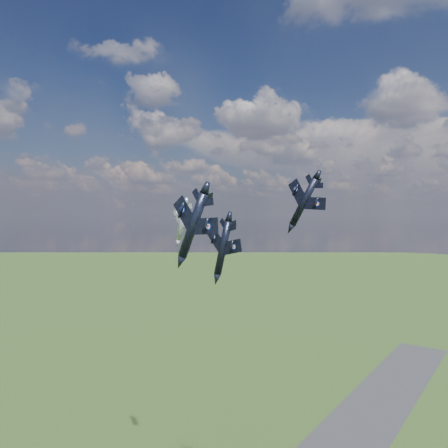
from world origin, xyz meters
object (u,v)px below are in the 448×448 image
Objects in this scene: jet_right_navy at (193,225)px; jet_high_navy at (304,202)px; jet_lead_navy at (223,248)px; jet_left_silver at (182,222)px.

jet_high_navy is at bearing 85.61° from jet_right_navy.
jet_right_navy reaches higher than jet_lead_navy.
jet_left_silver is at bearing 136.83° from jet_right_navy.
jet_right_navy is (8.42, -19.29, 4.73)m from jet_lead_navy.
jet_left_silver is at bearing 159.35° from jet_lead_navy.
jet_left_silver is (-35.84, 6.98, -4.17)m from jet_high_navy.
jet_right_navy reaches higher than jet_left_silver.
jet_lead_navy is 17.48m from jet_high_navy.
jet_left_silver is at bearing 178.11° from jet_high_navy.
jet_right_navy is 1.00× the size of jet_high_navy.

